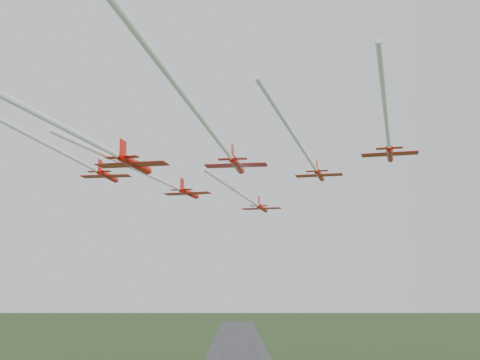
{
  "coord_description": "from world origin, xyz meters",
  "views": [
    {
      "loc": [
        -1.85,
        -101.21,
        39.1
      ],
      "look_at": [
        -1.11,
        -4.43,
        56.69
      ],
      "focal_mm": 45.0,
      "sensor_mm": 36.0,
      "label": 1
    }
  ],
  "objects_px": {
    "jet_row3_right": "(388,136)",
    "jet_lead": "(251,201)",
    "jet_row2_right": "(308,158)",
    "jet_row3_left": "(57,150)",
    "jet_row2_left": "(164,182)",
    "jet_row3_mid": "(214,135)",
    "jet_row4_left": "(96,144)"
  },
  "relations": [
    {
      "from": "jet_row3_mid",
      "to": "jet_row3_right",
      "type": "height_order",
      "value": "jet_row3_right"
    },
    {
      "from": "jet_row2_left",
      "to": "jet_row3_right",
      "type": "relative_size",
      "value": 1.08
    },
    {
      "from": "jet_row2_right",
      "to": "jet_row3_left",
      "type": "xyz_separation_m",
      "value": [
        -33.54,
        -11.97,
        -1.62
      ]
    },
    {
      "from": "jet_row2_right",
      "to": "jet_row3_left",
      "type": "height_order",
      "value": "jet_row2_right"
    },
    {
      "from": "jet_row3_left",
      "to": "jet_row3_mid",
      "type": "bearing_deg",
      "value": 2.13
    },
    {
      "from": "jet_lead",
      "to": "jet_row3_right",
      "type": "relative_size",
      "value": 0.98
    },
    {
      "from": "jet_row4_left",
      "to": "jet_row2_left",
      "type": "bearing_deg",
      "value": 96.23
    },
    {
      "from": "jet_row3_right",
      "to": "jet_row4_left",
      "type": "distance_m",
      "value": 36.46
    },
    {
      "from": "jet_row2_right",
      "to": "jet_row3_mid",
      "type": "distance_m",
      "value": 19.49
    },
    {
      "from": "jet_row3_mid",
      "to": "jet_row3_right",
      "type": "distance_m",
      "value": 22.22
    },
    {
      "from": "jet_row2_right",
      "to": "jet_lead",
      "type": "bearing_deg",
      "value": 124.71
    },
    {
      "from": "jet_lead",
      "to": "jet_row4_left",
      "type": "height_order",
      "value": "jet_row4_left"
    },
    {
      "from": "jet_row3_right",
      "to": "jet_row3_mid",
      "type": "bearing_deg",
      "value": -159.97
    },
    {
      "from": "jet_row2_right",
      "to": "jet_row3_left",
      "type": "bearing_deg",
      "value": -145.87
    },
    {
      "from": "jet_row2_left",
      "to": "jet_row4_left",
      "type": "bearing_deg",
      "value": -81.51
    },
    {
      "from": "jet_row2_right",
      "to": "jet_row3_right",
      "type": "distance_m",
      "value": 15.13
    },
    {
      "from": "jet_row3_right",
      "to": "jet_lead",
      "type": "bearing_deg",
      "value": 131.59
    },
    {
      "from": "jet_lead",
      "to": "jet_row3_mid",
      "type": "distance_m",
      "value": 36.33
    },
    {
      "from": "jet_row2_left",
      "to": "jet_row4_left",
      "type": "relative_size",
      "value": 1.01
    },
    {
      "from": "jet_row3_right",
      "to": "jet_row4_left",
      "type": "bearing_deg",
      "value": -148.19
    },
    {
      "from": "jet_row3_mid",
      "to": "jet_row4_left",
      "type": "relative_size",
      "value": 1.4
    },
    {
      "from": "jet_row3_left",
      "to": "jet_row3_right",
      "type": "xyz_separation_m",
      "value": [
        42.26,
        -0.39,
        1.83
      ]
    },
    {
      "from": "jet_lead",
      "to": "jet_row3_right",
      "type": "xyz_separation_m",
      "value": [
        16.69,
        -34.02,
        3.43
      ]
    },
    {
      "from": "jet_lead",
      "to": "jet_row2_right",
      "type": "distance_m",
      "value": 23.31
    },
    {
      "from": "jet_row2_left",
      "to": "jet_row3_mid",
      "type": "height_order",
      "value": "jet_row3_mid"
    },
    {
      "from": "jet_row2_right",
      "to": "jet_row3_left",
      "type": "relative_size",
      "value": 0.83
    },
    {
      "from": "jet_row2_left",
      "to": "jet_row3_left",
      "type": "height_order",
      "value": "jet_row3_left"
    },
    {
      "from": "jet_row2_right",
      "to": "jet_row3_right",
      "type": "relative_size",
      "value": 1.16
    },
    {
      "from": "jet_lead",
      "to": "jet_row2_left",
      "type": "bearing_deg",
      "value": -125.66
    },
    {
      "from": "jet_row3_right",
      "to": "jet_row2_left",
      "type": "bearing_deg",
      "value": 160.64
    },
    {
      "from": "jet_row3_left",
      "to": "jet_row3_right",
      "type": "bearing_deg",
      "value": 7.74
    },
    {
      "from": "jet_row2_left",
      "to": "jet_row3_left",
      "type": "distance_m",
      "value": 23.99
    }
  ]
}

